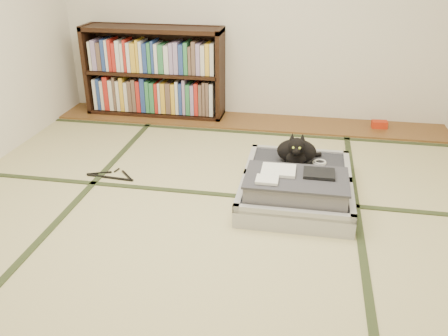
# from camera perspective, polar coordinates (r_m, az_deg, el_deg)

# --- Properties ---
(floor) EXTENTS (4.50, 4.50, 0.00)m
(floor) POSITION_cam_1_polar(r_m,az_deg,el_deg) (3.21, -2.02, -6.63)
(floor) COLOR #C6B784
(floor) RESTS_ON ground
(wood_strip) EXTENTS (4.00, 0.50, 0.02)m
(wood_strip) POSITION_cam_1_polar(r_m,az_deg,el_deg) (4.98, 2.86, 5.62)
(wood_strip) COLOR brown
(wood_strip) RESTS_ON ground
(red_item) EXTENTS (0.15, 0.10, 0.07)m
(red_item) POSITION_cam_1_polar(r_m,az_deg,el_deg) (5.02, 18.20, 5.02)
(red_item) COLOR #B9280E
(red_item) RESTS_ON wood_strip
(tatami_borders) EXTENTS (4.00, 4.50, 0.01)m
(tatami_borders) POSITION_cam_1_polar(r_m,az_deg,el_deg) (3.62, -0.37, -2.48)
(tatami_borders) COLOR #2D381E
(tatami_borders) RESTS_ON ground
(bookcase) EXTENTS (1.46, 0.33, 0.94)m
(bookcase) POSITION_cam_1_polar(r_m,az_deg,el_deg) (5.14, -8.39, 11.15)
(bookcase) COLOR black
(bookcase) RESTS_ON wood_strip
(suitcase) EXTENTS (0.79, 1.05, 0.31)m
(suitcase) POSITION_cam_1_polar(r_m,az_deg,el_deg) (3.48, 8.69, -2.11)
(suitcase) COLOR #A8A9AD
(suitcase) RESTS_ON floor
(cat) EXTENTS (0.35, 0.35, 0.28)m
(cat) POSITION_cam_1_polar(r_m,az_deg,el_deg) (3.68, 8.74, 2.01)
(cat) COLOR black
(cat) RESTS_ON suitcase
(cable_coil) EXTENTS (0.11, 0.11, 0.03)m
(cable_coil) POSITION_cam_1_polar(r_m,az_deg,el_deg) (3.75, 11.43, 0.66)
(cable_coil) COLOR white
(cable_coil) RESTS_ON suitcase
(hanger) EXTENTS (0.41, 0.20, 0.01)m
(hanger) POSITION_cam_1_polar(r_m,az_deg,el_deg) (3.92, -13.36, -0.92)
(hanger) COLOR black
(hanger) RESTS_ON floor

